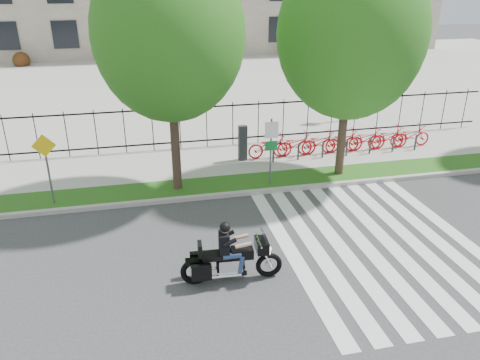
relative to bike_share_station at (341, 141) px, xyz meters
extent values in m
plane|color=#353537|center=(-6.84, -7.20, -0.66)|extent=(120.00, 120.00, 0.00)
cube|color=#A4A19A|center=(-6.84, -3.10, -0.58)|extent=(60.00, 0.20, 0.15)
cube|color=#194711|center=(-6.84, -2.25, -0.58)|extent=(60.00, 1.50, 0.15)
cube|color=#ADAAA2|center=(-6.84, 0.25, -0.58)|extent=(60.00, 3.50, 0.15)
cube|color=#ADAAA2|center=(-6.84, 17.80, -0.61)|extent=(80.00, 34.00, 0.10)
cylinder|color=black|center=(3.16, 4.80, 1.34)|extent=(0.14, 0.14, 4.00)
cylinder|color=black|center=(3.16, 4.80, 3.24)|extent=(0.06, 0.70, 0.70)
sphere|color=white|center=(2.81, 4.80, 3.34)|extent=(0.36, 0.36, 0.36)
sphere|color=white|center=(3.51, 4.80, 3.34)|extent=(0.36, 0.36, 0.36)
cylinder|color=#32221B|center=(-7.41, -2.25, 1.47)|extent=(0.32, 0.32, 3.95)
ellipsoid|color=#215D15|center=(-7.41, -2.25, 4.93)|extent=(4.98, 4.98, 5.73)
cylinder|color=#32221B|center=(-1.05, -2.25, 1.35)|extent=(0.32, 0.32, 3.72)
ellipsoid|color=#215D15|center=(-1.05, -2.25, 4.79)|extent=(5.26, 5.26, 6.05)
cube|color=#2D2D33|center=(-4.44, 0.00, 0.24)|extent=(0.35, 0.25, 1.50)
imported|color=red|center=(-3.24, 0.00, 0.00)|extent=(1.92, 0.67, 1.01)
cylinder|color=#2D2D33|center=(-3.24, -0.50, -0.16)|extent=(0.08, 0.08, 0.70)
imported|color=red|center=(-2.14, 0.00, 0.00)|extent=(1.92, 0.67, 1.01)
cylinder|color=#2D2D33|center=(-2.14, -0.50, -0.16)|extent=(0.08, 0.08, 0.70)
imported|color=red|center=(-1.04, 0.00, 0.00)|extent=(1.92, 0.67, 1.01)
cylinder|color=#2D2D33|center=(-1.04, -0.50, -0.16)|extent=(0.08, 0.08, 0.70)
imported|color=red|center=(0.06, 0.00, 0.00)|extent=(1.92, 0.67, 1.01)
cylinder|color=#2D2D33|center=(0.06, -0.50, -0.16)|extent=(0.08, 0.08, 0.70)
imported|color=red|center=(1.16, 0.00, 0.00)|extent=(1.92, 0.67, 1.01)
cylinder|color=#2D2D33|center=(1.16, -0.50, -0.16)|extent=(0.08, 0.08, 0.70)
imported|color=red|center=(2.26, 0.00, 0.00)|extent=(1.92, 0.67, 1.01)
cylinder|color=#2D2D33|center=(2.26, -0.50, -0.16)|extent=(0.08, 0.08, 0.70)
imported|color=red|center=(3.36, 0.00, 0.00)|extent=(1.92, 0.67, 1.01)
cylinder|color=#2D2D33|center=(3.36, -0.50, -0.16)|extent=(0.08, 0.08, 0.70)
cylinder|color=#59595B|center=(-3.98, -2.60, 0.74)|extent=(0.07, 0.07, 2.50)
cube|color=white|center=(-3.98, -2.64, 1.59)|extent=(0.50, 0.03, 0.60)
cube|color=#0C6626|center=(-3.98, -2.64, 0.99)|extent=(0.45, 0.03, 0.35)
cylinder|color=#59595B|center=(-11.69, -2.60, 0.69)|extent=(0.07, 0.07, 2.40)
cube|color=yellow|center=(-11.69, -2.64, 1.59)|extent=(0.78, 0.03, 0.78)
torus|color=black|center=(-5.60, -8.12, -0.31)|extent=(0.71, 0.18, 0.71)
torus|color=black|center=(-7.54, -7.99, -0.31)|extent=(0.76, 0.20, 0.75)
cube|color=black|center=(-5.80, -8.11, 0.31)|extent=(0.34, 0.58, 0.31)
cube|color=#26262B|center=(-5.73, -8.11, 0.55)|extent=(0.19, 0.52, 0.31)
cube|color=silver|center=(-6.62, -8.05, -0.20)|extent=(0.64, 0.39, 0.41)
cube|color=black|center=(-6.31, -8.07, 0.14)|extent=(0.58, 0.38, 0.27)
cube|color=black|center=(-6.97, -8.03, 0.12)|extent=(0.74, 0.41, 0.14)
cube|color=black|center=(-7.38, -8.00, 0.35)|extent=(0.13, 0.35, 0.35)
cube|color=black|center=(-7.40, -8.31, -0.15)|extent=(0.52, 0.20, 0.41)
cube|color=black|center=(-7.36, -7.70, -0.15)|extent=(0.52, 0.20, 0.41)
cube|color=black|center=(-6.77, -8.04, 0.49)|extent=(0.27, 0.42, 0.53)
sphere|color=tan|center=(-6.74, -8.04, 0.88)|extent=(0.24, 0.24, 0.24)
sphere|color=black|center=(-6.74, -8.04, 0.92)|extent=(0.28, 0.28, 0.28)
camera|label=1|loc=(-8.60, -18.06, 6.66)|focal=35.00mm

